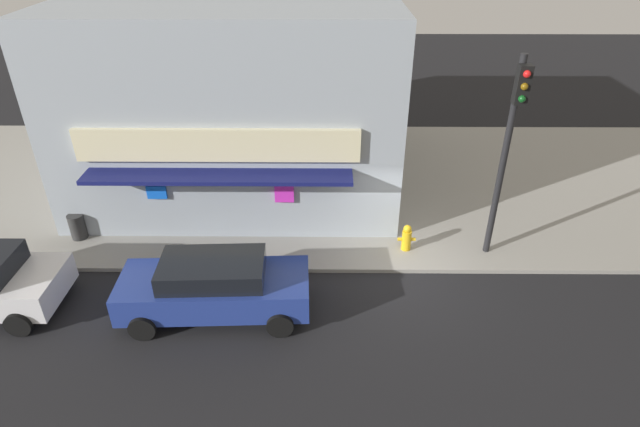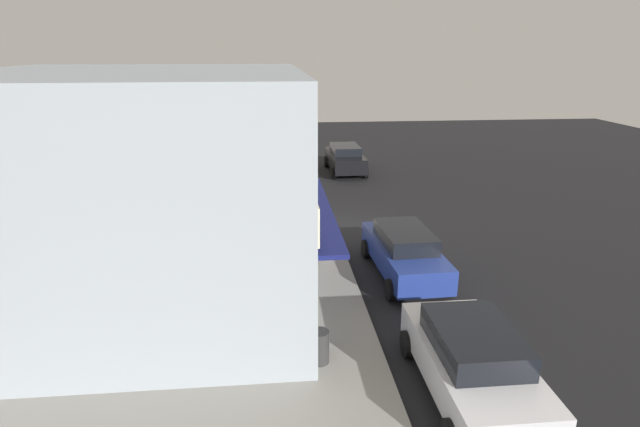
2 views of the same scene
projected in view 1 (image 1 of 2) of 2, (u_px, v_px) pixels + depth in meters
ground_plane at (400, 273)px, 14.51m from camera, size 61.90×61.90×0.00m
sidewalk at (382, 182)px, 19.10m from camera, size 41.27×10.76×0.12m
corner_building at (240, 90)px, 18.16m from camera, size 10.34×9.95×6.30m
traffic_light at (510, 136)px, 13.32m from camera, size 0.32×0.58×5.67m
fire_hydrant at (407, 238)px, 15.11m from camera, size 0.52×0.28×0.81m
trash_can at (78, 226)px, 15.65m from camera, size 0.47×0.47×0.78m
pedestrian at (207, 201)px, 15.82m from camera, size 0.56×0.52×1.75m
potted_plant_by_doorway at (262, 208)px, 16.23m from camera, size 0.80×0.80×1.04m
parked_car_blue at (215, 286)px, 12.72m from camera, size 4.66×2.10×1.57m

